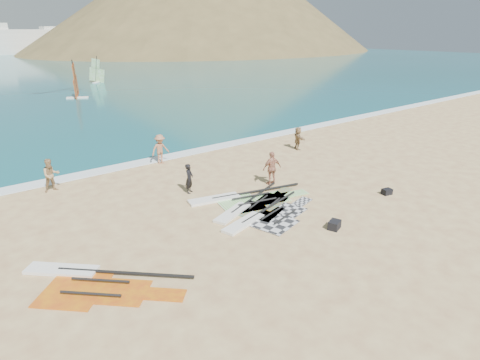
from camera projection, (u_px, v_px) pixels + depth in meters
ground at (308, 225)px, 17.12m from camera, size 300.00×300.00×0.00m
surf_line at (167, 158)px, 26.13m from camera, size 300.00×1.20×0.04m
headland_main at (211, 51)px, 161.93m from camera, size 143.00×143.00×45.00m
headland_minor at (260, 48)px, 189.66m from camera, size 70.00×70.00×28.00m
rig_grey at (266, 218)px, 17.67m from camera, size 5.52×2.87×0.20m
rig_green at (241, 199)px, 19.61m from camera, size 5.97×3.05×0.20m
rig_orange at (253, 207)px, 18.73m from camera, size 5.51×3.29×0.20m
rig_red at (88, 281)px, 13.23m from camera, size 4.73×5.16×0.20m
gear_bag_near at (334, 225)px, 16.73m from camera, size 0.67×0.58×0.36m
gear_bag_far at (387, 192)px, 20.25m from camera, size 0.55×0.44×0.29m
person_wetsuit at (189, 179)px, 20.26m from camera, size 0.67×0.63×1.54m
beachgoer_left at (51, 175)px, 20.47m from camera, size 0.85×0.67×1.73m
beachgoer_mid at (160, 149)px, 24.72m from camera, size 1.23×0.75×1.84m
beachgoer_back at (272, 168)px, 21.31m from camera, size 1.14×0.65×1.83m
beachgoer_right at (298, 138)px, 27.70m from camera, size 0.99×1.54×1.58m
windsurfer_centre at (76, 87)px, 48.38m from camera, size 2.60×2.82×4.62m
windsurfer_right at (97, 75)px, 62.80m from camera, size 2.10×2.06×4.11m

